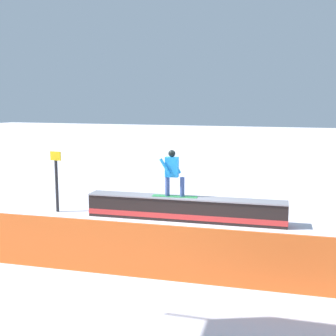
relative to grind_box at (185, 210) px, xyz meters
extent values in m
plane|color=white|center=(0.00, 0.00, -0.33)|extent=(120.00, 120.00, 0.00)
cube|color=black|center=(0.00, 0.00, 0.01)|extent=(6.23, 1.32, 0.70)
cube|color=red|center=(0.00, 0.00, -0.16)|extent=(6.24, 1.33, 0.17)
cube|color=#939099|center=(0.00, 0.00, 0.38)|extent=(6.24, 1.38, 0.04)
cube|color=green|center=(0.31, 0.04, 0.41)|extent=(1.44, 0.51, 0.01)
cylinder|color=#3A5091|center=(0.55, 0.08, 0.72)|extent=(0.16, 0.16, 0.60)
cylinder|color=#3A5091|center=(0.08, 0.00, 0.72)|extent=(0.16, 0.16, 0.60)
cube|color=#1D89DE|center=(0.41, 0.05, 1.33)|extent=(0.43, 0.30, 0.62)
sphere|color=black|center=(0.41, 0.05, 1.75)|extent=(0.22, 0.22, 0.22)
cylinder|color=#1D89DE|center=(0.56, 0.25, 1.36)|extent=(0.37, 0.15, 0.52)
cylinder|color=#1D89DE|center=(0.34, -0.13, 1.36)|extent=(0.34, 0.14, 0.53)
cube|color=orange|center=(0.00, 4.58, 0.24)|extent=(13.87, 1.76, 1.16)
cylinder|color=#262628|center=(4.35, 0.54, 0.54)|extent=(0.10, 0.10, 1.74)
cube|color=yellow|center=(4.35, 0.54, 1.56)|extent=(0.40, 0.04, 0.30)
camera|label=1|loc=(-4.16, 12.04, 3.21)|focal=44.92mm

